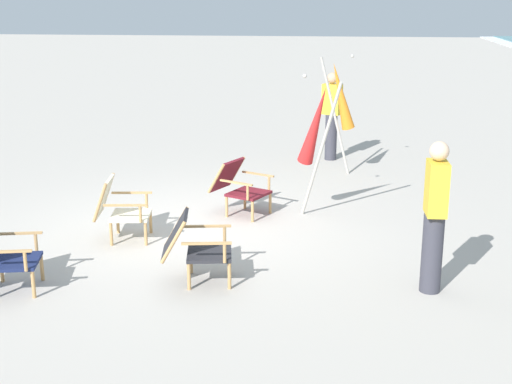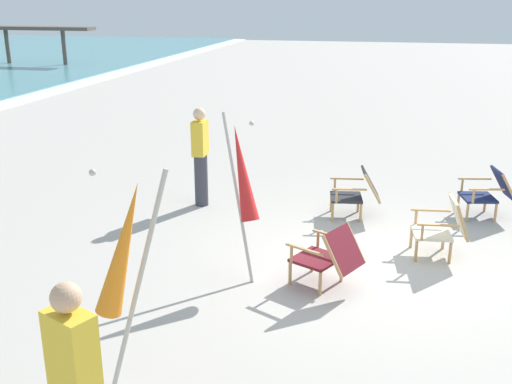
{
  "view_description": "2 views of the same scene",
  "coord_description": "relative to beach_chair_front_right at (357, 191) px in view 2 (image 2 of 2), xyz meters",
  "views": [
    {
      "loc": [
        8.95,
        1.78,
        3.11
      ],
      "look_at": [
        0.51,
        0.91,
        0.68
      ],
      "focal_mm": 50.0,
      "sensor_mm": 36.0,
      "label": 1
    },
    {
      "loc": [
        -7.21,
        -0.06,
        3.32
      ],
      "look_at": [
        0.46,
        1.68,
        0.73
      ],
      "focal_mm": 42.0,
      "sensor_mm": 36.0,
      "label": 2
    }
  ],
  "objects": [
    {
      "name": "beach_chair_back_right",
      "position": [
        -1.25,
        -1.21,
        0.01
      ],
      "size": [
        0.65,
        0.74,
        0.82
      ],
      "color": "beige",
      "rests_on": "ground"
    },
    {
      "name": "umbrella_furled_red",
      "position": [
        -2.37,
        1.25,
        0.88
      ],
      "size": [
        0.72,
        0.64,
        2.0
      ],
      "color": "#B7B2A8",
      "rests_on": "ground"
    },
    {
      "name": "person_near_chairs",
      "position": [
        0.01,
        2.55,
        0.42
      ],
      "size": [
        0.34,
        0.22,
        1.63
      ],
      "color": "#383842",
      "rests_on": "ground"
    },
    {
      "name": "beach_chair_mid_center",
      "position": [
        0.46,
        -2.01,
        -0.0
      ],
      "size": [
        0.72,
        0.86,
        0.78
      ],
      "color": "#19234C",
      "rests_on": "ground"
    },
    {
      "name": "beach_chair_back_left",
      "position": [
        -2.5,
        0.17,
        -0.0
      ],
      "size": [
        0.86,
        0.95,
        0.77
      ],
      "color": "maroon",
      "rests_on": "ground"
    },
    {
      "name": "ground_plane",
      "position": [
        -1.77,
        -0.36,
        -0.42
      ],
      "size": [
        80.0,
        80.0,
        0.0
      ],
      "primitive_type": "plane",
      "color": "#B2AAA0"
    },
    {
      "name": "beach_chair_front_right",
      "position": [
        0.0,
        0.0,
        0.0
      ],
      "size": [
        0.68,
        0.83,
        0.78
      ],
      "color": "#28282D",
      "rests_on": "ground"
    },
    {
      "name": "umbrella_furled_orange",
      "position": [
        -4.87,
        1.62,
        0.92
      ],
      "size": [
        0.41,
        0.66,
        2.06
      ],
      "color": "#B7B2A8",
      "rests_on": "ground"
    }
  ]
}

